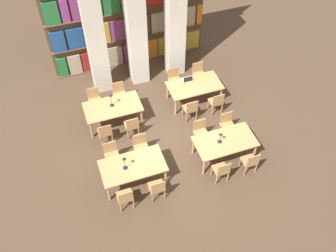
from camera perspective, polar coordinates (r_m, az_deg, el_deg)
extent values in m
plane|color=#4C3828|center=(12.14, -0.20, -1.65)|extent=(40.00, 40.00, 0.00)
cube|color=brown|center=(15.06, -5.58, 10.00)|extent=(5.81, 0.35, 0.03)
cube|color=#236B38|center=(14.56, -15.81, 8.74)|extent=(0.34, 0.20, 0.80)
cube|color=tan|center=(14.56, -14.03, 9.19)|extent=(0.47, 0.20, 0.80)
cube|color=maroon|center=(14.58, -12.43, 9.59)|extent=(0.29, 0.20, 0.80)
cube|color=tan|center=(14.61, -10.56, 10.05)|extent=(0.63, 0.20, 0.80)
cube|color=tan|center=(14.68, -8.14, 10.63)|extent=(0.59, 0.20, 0.80)
cube|color=#84387A|center=(14.78, -5.64, 11.20)|extent=(0.62, 0.20, 0.80)
cube|color=orange|center=(14.92, -3.00, 11.78)|extent=(0.69, 0.20, 0.80)
cube|color=#B7932D|center=(15.07, -0.73, 12.25)|extent=(0.45, 0.20, 0.80)
cube|color=#B7932D|center=(15.22, 1.31, 12.66)|extent=(0.52, 0.20, 0.80)
cube|color=#B7932D|center=(15.41, 3.51, 13.09)|extent=(0.61, 0.20, 0.80)
cube|color=brown|center=(14.41, -5.91, 13.43)|extent=(5.81, 0.35, 0.03)
cube|color=navy|center=(13.91, -16.44, 12.30)|extent=(0.49, 0.20, 0.81)
cube|color=navy|center=(13.93, -13.94, 12.93)|extent=(0.58, 0.20, 0.81)
cube|color=maroon|center=(13.96, -11.97, 13.41)|extent=(0.27, 0.20, 0.81)
cube|color=#B7932D|center=(14.00, -10.02, 13.86)|extent=(0.53, 0.20, 0.81)
cube|color=#84387A|center=(14.08, -7.63, 14.40)|extent=(0.58, 0.20, 0.81)
cube|color=orange|center=(14.17, -5.54, 14.85)|extent=(0.40, 0.20, 0.81)
cube|color=#47382D|center=(14.27, -3.66, 15.23)|extent=(0.39, 0.20, 0.81)
cube|color=tan|center=(14.39, -1.59, 15.63)|extent=(0.55, 0.20, 0.81)
cube|color=orange|center=(14.57, 0.95, 16.10)|extent=(0.67, 0.20, 0.81)
cube|color=tan|center=(14.76, 3.24, 16.49)|extent=(0.42, 0.20, 0.81)
cube|color=orange|center=(14.90, 4.68, 16.73)|extent=(0.21, 0.20, 0.81)
cube|color=brown|center=(13.81, -6.28, 17.18)|extent=(5.81, 0.35, 0.03)
cube|color=#236B38|center=(13.33, -17.45, 16.12)|extent=(0.51, 0.20, 0.82)
cube|color=#84387A|center=(13.34, -15.53, 16.60)|extent=(0.26, 0.20, 0.82)
cube|color=#84387A|center=(13.36, -13.76, 17.03)|extent=(0.41, 0.20, 0.82)
cube|color=#47382D|center=(13.40, -11.35, 17.59)|extent=(0.56, 0.20, 0.82)
cube|color=#236B38|center=(13.48, -8.72, 18.16)|extent=(0.58, 0.20, 0.82)
cube|color=silver|center=(12.27, -11.69, 16.42)|extent=(0.61, 0.61, 6.00)
cube|color=silver|center=(12.48, -5.17, 17.80)|extent=(0.61, 0.61, 6.00)
cube|color=tan|center=(10.61, -5.40, -6.05)|extent=(1.83, 0.99, 0.04)
cylinder|color=tan|center=(10.62, -9.03, -10.08)|extent=(0.07, 0.07, 0.69)
cylinder|color=tan|center=(10.80, -0.37, -7.69)|extent=(0.07, 0.07, 0.69)
cylinder|color=tan|center=(11.09, -10.02, -6.61)|extent=(0.07, 0.07, 0.69)
cylinder|color=tan|center=(11.26, -1.76, -4.39)|extent=(0.07, 0.07, 0.69)
cylinder|color=tan|center=(10.67, -7.68, -10.73)|extent=(0.04, 0.04, 0.43)
cylinder|color=tan|center=(10.70, -5.79, -10.22)|extent=(0.04, 0.04, 0.43)
cylinder|color=tan|center=(10.50, -7.21, -12.24)|extent=(0.04, 0.04, 0.43)
cylinder|color=tan|center=(10.52, -5.28, -11.72)|extent=(0.04, 0.04, 0.43)
cube|color=tan|center=(10.40, -6.60, -10.57)|extent=(0.42, 0.40, 0.04)
cube|color=tan|center=(10.11, -6.44, -10.75)|extent=(0.40, 0.03, 0.42)
cylinder|color=tan|center=(11.30, -7.28, -5.75)|extent=(0.04, 0.04, 0.43)
cylinder|color=tan|center=(11.28, -9.05, -6.22)|extent=(0.04, 0.04, 0.43)
cylinder|color=tan|center=(11.51, -7.70, -4.45)|extent=(0.04, 0.04, 0.43)
cylinder|color=tan|center=(11.49, -9.44, -4.91)|extent=(0.04, 0.04, 0.43)
cube|color=tan|center=(11.21, -8.50, -4.62)|extent=(0.42, 0.40, 0.04)
cube|color=tan|center=(11.14, -8.86, -3.19)|extent=(0.40, 0.03, 0.42)
cylinder|color=tan|center=(10.75, -2.95, -9.43)|extent=(0.04, 0.04, 0.43)
cylinder|color=tan|center=(10.81, -1.11, -8.90)|extent=(0.04, 0.04, 0.43)
cylinder|color=tan|center=(10.58, -2.38, -10.90)|extent=(0.04, 0.04, 0.43)
cylinder|color=tan|center=(10.64, -0.51, -10.35)|extent=(0.04, 0.04, 0.43)
cube|color=tan|center=(10.50, -1.77, -9.22)|extent=(0.42, 0.40, 0.04)
cube|color=tan|center=(10.21, -1.47, -9.35)|extent=(0.40, 0.03, 0.42)
cylinder|color=tan|center=(11.41, -2.87, -4.56)|extent=(0.04, 0.04, 0.43)
cylinder|color=tan|center=(11.36, -4.61, -5.03)|extent=(0.04, 0.04, 0.43)
cylinder|color=tan|center=(11.61, -3.38, -3.29)|extent=(0.04, 0.04, 0.43)
cylinder|color=tan|center=(11.56, -5.08, -3.75)|extent=(0.04, 0.04, 0.43)
cube|color=tan|center=(11.30, -4.05, -3.43)|extent=(0.42, 0.40, 0.04)
cube|color=tan|center=(11.23, -4.38, -2.01)|extent=(0.40, 0.03, 0.42)
cylinder|color=#232328|center=(10.55, -6.51, -6.34)|extent=(0.14, 0.14, 0.01)
cylinder|color=#232328|center=(10.39, -6.60, -5.69)|extent=(0.02, 0.02, 0.40)
cone|color=#232328|center=(10.20, -6.72, -4.91)|extent=(0.11, 0.11, 0.07)
cube|color=tan|center=(11.23, 8.70, -2.30)|extent=(1.83, 0.99, 0.04)
cylinder|color=tan|center=(11.04, 5.49, -6.21)|extent=(0.07, 0.07, 0.69)
cylinder|color=tan|center=(11.62, 13.07, -3.84)|extent=(0.07, 0.07, 0.69)
cylinder|color=tan|center=(11.49, 3.87, -3.05)|extent=(0.07, 0.07, 0.69)
cylinder|color=tan|center=(12.04, 11.23, -0.93)|extent=(0.07, 0.07, 0.69)
cylinder|color=tan|center=(11.14, 6.68, -6.82)|extent=(0.04, 0.04, 0.43)
cylinder|color=tan|center=(11.25, 8.36, -6.29)|extent=(0.04, 0.04, 0.43)
cylinder|color=tan|center=(10.98, 7.40, -8.18)|extent=(0.04, 0.04, 0.43)
cylinder|color=tan|center=(11.09, 9.10, -7.63)|extent=(0.04, 0.04, 0.43)
cube|color=tan|center=(10.92, 8.01, -6.53)|extent=(0.42, 0.40, 0.04)
cube|color=tan|center=(10.65, 8.56, -6.58)|extent=(0.40, 0.03, 0.42)
cylinder|color=tan|center=(11.83, 6.13, -2.26)|extent=(0.04, 0.04, 0.43)
cylinder|color=tan|center=(11.72, 4.52, -2.72)|extent=(0.04, 0.04, 0.43)
cylinder|color=tan|center=(12.02, 5.49, -1.09)|extent=(0.04, 0.04, 0.43)
cylinder|color=tan|center=(11.91, 3.90, -1.53)|extent=(0.04, 0.04, 0.43)
cube|color=tan|center=(11.69, 5.09, -1.16)|extent=(0.42, 0.40, 0.04)
cube|color=tan|center=(11.63, 4.81, 0.23)|extent=(0.40, 0.03, 0.42)
cylinder|color=tan|center=(11.45, 10.88, -5.48)|extent=(0.04, 0.04, 0.43)
cylinder|color=tan|center=(11.59, 12.46, -4.97)|extent=(0.04, 0.04, 0.43)
cylinder|color=tan|center=(11.29, 11.66, -6.78)|extent=(0.04, 0.04, 0.43)
cylinder|color=tan|center=(11.43, 13.25, -6.25)|extent=(0.04, 0.04, 0.43)
cube|color=tan|center=(11.25, 12.25, -5.17)|extent=(0.42, 0.40, 0.04)
cube|color=tan|center=(10.98, 12.89, -5.18)|extent=(0.40, 0.03, 0.42)
cylinder|color=tan|center=(12.14, 10.09, -1.13)|extent=(0.04, 0.04, 0.43)
cylinder|color=tan|center=(12.01, 8.57, -1.57)|extent=(0.04, 0.04, 0.43)
cylinder|color=tan|center=(12.33, 9.40, 0.00)|extent=(0.04, 0.04, 0.43)
cylinder|color=tan|center=(12.20, 7.89, -0.42)|extent=(0.04, 0.04, 0.43)
cube|color=tan|center=(12.00, 9.12, -0.04)|extent=(0.42, 0.40, 0.04)
cube|color=tan|center=(11.94, 8.87, 1.32)|extent=(0.40, 0.03, 0.42)
cylinder|color=#232328|center=(11.16, 7.87, -2.37)|extent=(0.14, 0.14, 0.01)
cylinder|color=#232328|center=(11.04, 7.96, -1.84)|extent=(0.02, 0.02, 0.30)
cone|color=#232328|center=(10.90, 8.06, -1.22)|extent=(0.11, 0.11, 0.07)
cube|color=tan|center=(12.20, -8.44, 2.91)|extent=(1.83, 0.99, 0.04)
cylinder|color=tan|center=(12.13, -11.59, -0.58)|extent=(0.07, 0.07, 0.69)
cylinder|color=tan|center=(12.28, -4.04, 1.36)|extent=(0.07, 0.07, 0.69)
cylinder|color=tan|center=(12.70, -12.34, 2.07)|extent=(0.07, 0.07, 0.69)
cylinder|color=tan|center=(12.85, -5.10, 3.90)|extent=(0.07, 0.07, 0.69)
cylinder|color=tan|center=(12.14, -10.47, -1.20)|extent=(0.04, 0.04, 0.43)
cylinder|color=tan|center=(12.16, -8.83, -0.77)|extent=(0.04, 0.04, 0.43)
cylinder|color=tan|center=(11.92, -10.12, -2.37)|extent=(0.04, 0.04, 0.43)
cylinder|color=tan|center=(11.94, -8.45, -1.94)|extent=(0.04, 0.04, 0.43)
cube|color=tan|center=(11.87, -9.60, -0.84)|extent=(0.42, 0.40, 0.04)
cube|color=tan|center=(11.57, -9.54, -0.75)|extent=(0.40, 0.03, 0.42)
cylinder|color=tan|center=(12.91, -9.96, 2.67)|extent=(0.04, 0.04, 0.43)
cylinder|color=tan|center=(12.89, -11.50, 2.28)|extent=(0.04, 0.04, 0.43)
cylinder|color=tan|center=(13.15, -10.28, 3.66)|extent=(0.04, 0.04, 0.43)
cylinder|color=tan|center=(13.13, -11.80, 3.28)|extent=(0.04, 0.04, 0.43)
cube|color=tan|center=(12.86, -11.03, 3.71)|extent=(0.42, 0.40, 0.04)
cube|color=tan|center=(12.84, -11.35, 4.98)|extent=(0.40, 0.03, 0.42)
cylinder|color=tan|center=(12.21, -6.54, -0.18)|extent=(0.04, 0.04, 0.43)
cylinder|color=tan|center=(12.26, -4.93, 0.24)|extent=(0.04, 0.04, 0.43)
cylinder|color=tan|center=(11.99, -6.12, -1.33)|extent=(0.04, 0.04, 0.43)
cylinder|color=tan|center=(12.04, -4.47, -0.90)|extent=(0.04, 0.04, 0.43)
cube|color=tan|center=(11.95, -5.60, 0.20)|extent=(0.42, 0.40, 0.04)
cube|color=tan|center=(11.66, -5.43, 0.32)|extent=(0.40, 0.03, 0.42)
cylinder|color=tan|center=(13.00, -6.26, 3.60)|extent=(0.04, 0.04, 0.43)
cylinder|color=tan|center=(12.95, -7.80, 3.22)|extent=(0.04, 0.04, 0.43)
cylinder|color=tan|center=(13.24, -6.65, 4.57)|extent=(0.04, 0.04, 0.43)
cylinder|color=tan|center=(13.20, -8.16, 4.20)|extent=(0.04, 0.04, 0.43)
cube|color=tan|center=(12.93, -7.32, 4.64)|extent=(0.42, 0.40, 0.04)
cube|color=tan|center=(12.91, -7.62, 5.91)|extent=(0.40, 0.03, 0.42)
cylinder|color=#232328|center=(12.21, -8.53, 3.15)|extent=(0.14, 0.14, 0.01)
cylinder|color=#232328|center=(12.07, -8.64, 3.85)|extent=(0.02, 0.02, 0.40)
cone|color=#232328|center=(11.91, -8.76, 4.66)|extent=(0.11, 0.11, 0.07)
cube|color=tan|center=(12.84, 4.07, 6.21)|extent=(1.83, 0.99, 0.04)
cylinder|color=tan|center=(12.58, 1.17, 2.94)|extent=(0.07, 0.07, 0.69)
cylinder|color=tan|center=(13.11, 8.05, 4.65)|extent=(0.07, 0.07, 0.69)
cylinder|color=tan|center=(13.14, -0.08, 5.37)|extent=(0.07, 0.07, 0.69)
cylinder|color=tan|center=(13.64, 6.58, 6.92)|extent=(0.07, 0.07, 0.69)
cylinder|color=tan|center=(12.65, 2.27, 2.35)|extent=(0.04, 0.04, 0.43)
cylinder|color=tan|center=(12.75, 3.78, 2.74)|extent=(0.04, 0.04, 0.43)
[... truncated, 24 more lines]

